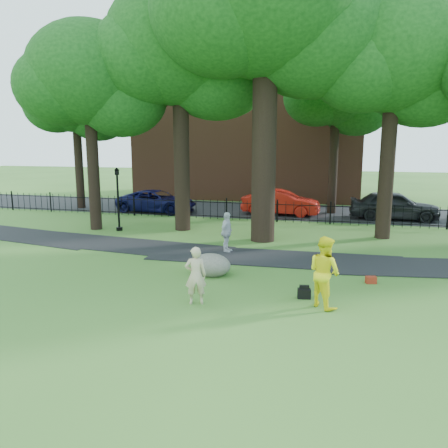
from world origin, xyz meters
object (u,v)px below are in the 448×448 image
(woman, at_px, (196,275))
(boulder, at_px, (211,264))
(big_tree, at_px, (270,9))
(man, at_px, (324,272))
(red_sedan, at_px, (281,203))
(lamppost, at_px, (118,200))

(woman, xyz_separation_m, boulder, (-0.35, 2.72, -0.43))
(big_tree, height_order, boulder, big_tree)
(man, bearing_deg, big_tree, -24.99)
(big_tree, height_order, woman, big_tree)
(man, relative_size, red_sedan, 0.42)
(boulder, xyz_separation_m, red_sedan, (0.75, 13.31, 0.38))
(big_tree, xyz_separation_m, boulder, (-0.98, -5.91, -9.73))
(woman, xyz_separation_m, lamppost, (-7.13, 8.99, 0.77))
(lamppost, bearing_deg, big_tree, -25.16)
(woman, bearing_deg, big_tree, -112.94)
(woman, distance_m, boulder, 2.78)
(boulder, relative_size, red_sedan, 0.29)
(lamppost, bearing_deg, boulder, -65.31)
(big_tree, relative_size, woman, 8.60)
(big_tree, distance_m, man, 12.45)
(woman, bearing_deg, boulder, -101.47)
(woman, relative_size, red_sedan, 0.35)
(woman, height_order, man, man)
(man, bearing_deg, red_sedan, -33.48)
(big_tree, height_order, lamppost, big_tree)
(woman, relative_size, boulder, 1.19)
(big_tree, bearing_deg, lamppost, 177.42)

